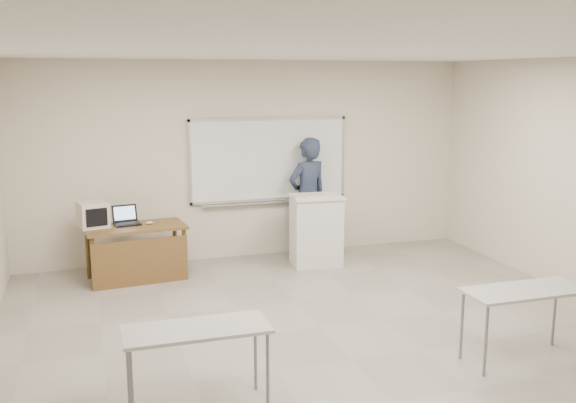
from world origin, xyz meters
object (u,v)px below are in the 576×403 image
object	(u,v)px
instructor_desk	(136,244)
keyboard	(310,196)
mouse	(149,223)
podium	(316,230)
laptop	(127,220)
presenter	(308,197)
whiteboard	(269,161)
crt_monitor	(92,215)

from	to	relation	value
instructor_desk	keyboard	distance (m)	2.51
mouse	podium	bearing A→B (deg)	-6.66
podium	keyboard	distance (m)	0.57
mouse	keyboard	xyz separation A→B (m)	(2.25, -0.27, 0.29)
laptop	presenter	size ratio (longest dim) A/B	0.19
mouse	keyboard	bearing A→B (deg)	-9.93
keyboard	whiteboard	bearing A→B (deg)	109.50
instructor_desk	keyboard	bearing A→B (deg)	-8.54
whiteboard	instructor_desk	size ratio (longest dim) A/B	1.85
instructor_desk	presenter	xyz separation A→B (m)	(2.66, 0.58, 0.39)
crt_monitor	keyboard	xyz separation A→B (m)	(3.00, -0.35, 0.14)
podium	keyboard	world-z (taller)	keyboard
podium	crt_monitor	world-z (taller)	crt_monitor
instructor_desk	mouse	xyz separation A→B (m)	(0.20, 0.16, 0.24)
laptop	keyboard	xyz separation A→B (m)	(2.54, -0.38, 0.25)
crt_monitor	keyboard	size ratio (longest dim) A/B	0.85
whiteboard	crt_monitor	xyz separation A→B (m)	(-2.65, -0.54, -0.56)
instructor_desk	presenter	size ratio (longest dim) A/B	0.73
keyboard	presenter	world-z (taller)	presenter
podium	mouse	world-z (taller)	podium
laptop	keyboard	distance (m)	2.58
laptop	mouse	world-z (taller)	laptop
laptop	mouse	xyz separation A→B (m)	(0.29, -0.11, -0.04)
instructor_desk	laptop	world-z (taller)	laptop
keyboard	laptop	bearing A→B (deg)	169.56
instructor_desk	mouse	bearing A→B (deg)	32.74
keyboard	presenter	distance (m)	0.73
podium	mouse	xyz separation A→B (m)	(-2.40, 0.15, 0.24)
instructor_desk	keyboard	size ratio (longest dim) A/B	2.70
laptop	keyboard	world-z (taller)	keyboard
instructor_desk	presenter	world-z (taller)	presenter
whiteboard	keyboard	size ratio (longest dim) A/B	5.00
whiteboard	presenter	bearing A→B (deg)	-19.40
crt_monitor	podium	bearing A→B (deg)	-17.82
podium	crt_monitor	xyz separation A→B (m)	(-3.15, 0.23, 0.39)
instructor_desk	crt_monitor	size ratio (longest dim) A/B	3.19
instructor_desk	podium	bearing A→B (deg)	-5.75
crt_monitor	presenter	distance (m)	3.23
instructor_desk	podium	world-z (taller)	podium
mouse	presenter	xyz separation A→B (m)	(2.46, 0.42, 0.15)
crt_monitor	presenter	size ratio (longest dim) A/B	0.23
whiteboard	instructor_desk	world-z (taller)	whiteboard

